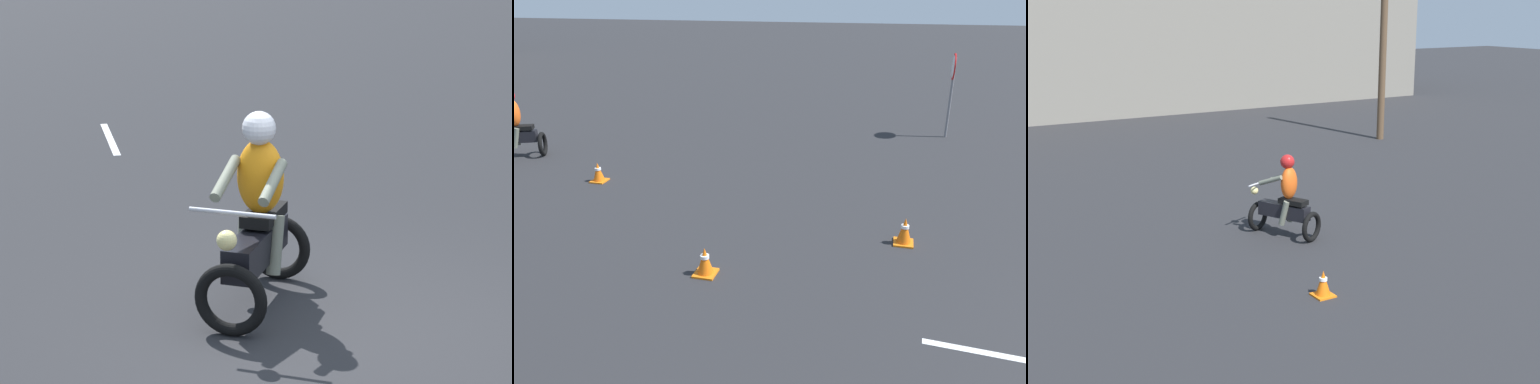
% 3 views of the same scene
% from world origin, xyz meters
% --- Properties ---
extents(motorcycle_rider_background, '(1.14, 1.53, 1.66)m').
position_xyz_m(motorcycle_rider_background, '(6.17, 13.54, 0.73)').
color(motorcycle_rider_background, black).
rests_on(motorcycle_rider_background, ground).
extents(traffic_cone_near_left, '(0.32, 0.32, 0.43)m').
position_xyz_m(traffic_cone_near_left, '(5.13, 10.64, 0.21)').
color(traffic_cone_near_left, orange).
rests_on(traffic_cone_near_left, ground).
extents(utility_pole_near, '(0.24, 0.24, 7.20)m').
position_xyz_m(utility_pole_near, '(14.36, 20.99, 3.60)').
color(utility_pole_near, brown).
rests_on(utility_pole_near, ground).
extents(building_backdrop, '(33.04, 9.60, 6.09)m').
position_xyz_m(building_backdrop, '(6.81, 34.53, 3.04)').
color(building_backdrop, gray).
rests_on(building_backdrop, ground).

